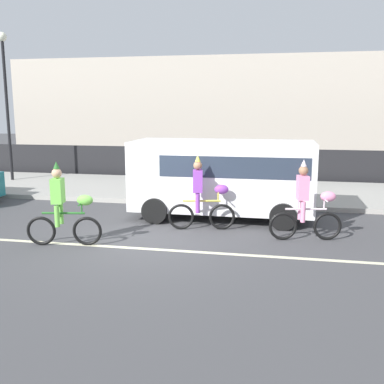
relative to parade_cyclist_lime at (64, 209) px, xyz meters
name	(u,v)px	position (x,y,z in m)	size (l,w,h in m)	color
ground_plane	(143,242)	(1.67, 0.59, -0.84)	(80.00, 80.00, 0.00)	#424244
road_centre_line	(137,248)	(1.67, 0.09, -0.84)	(36.00, 0.14, 0.01)	beige
sidewalk_curb	(196,190)	(1.67, 7.09, -0.77)	(60.00, 5.00, 0.15)	#9E9B93
fence_line	(208,164)	(1.67, 9.99, -0.14)	(40.00, 0.08, 1.40)	black
building_backdrop	(263,111)	(3.58, 18.59, 2.05)	(28.00, 8.00, 5.78)	#B2A899
parade_cyclist_lime	(64,209)	(0.00, 0.00, 0.00)	(1.71, 0.53, 1.92)	black
parade_cyclist_purple	(202,197)	(2.82, 1.94, 0.00)	(1.70, 0.54, 1.92)	black
parade_cyclist_pink	(307,205)	(5.38, 1.50, 0.00)	(1.70, 0.54, 1.92)	black
parked_van_white	(225,173)	(3.23, 3.29, 0.44)	(5.00, 2.22, 2.18)	white
street_lamp_post	(5,85)	(-6.17, 7.51, 3.15)	(0.36, 0.36, 5.86)	black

